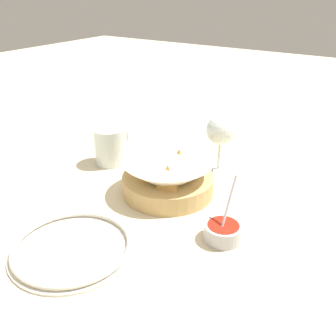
{
  "coord_description": "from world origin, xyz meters",
  "views": [
    {
      "loc": [
        -0.67,
        -0.45,
        0.45
      ],
      "look_at": [
        -0.03,
        -0.03,
        0.06
      ],
      "focal_mm": 40.0,
      "sensor_mm": 36.0,
      "label": 1
    }
  ],
  "objects_px": {
    "food_basket": "(168,178)",
    "sauce_cup": "(223,231)",
    "beer_mug": "(111,147)",
    "side_plate": "(73,248)",
    "wine_glass": "(221,132)"
  },
  "relations": [
    {
      "from": "beer_mug",
      "to": "side_plate",
      "type": "distance_m",
      "value": 0.38
    },
    {
      "from": "wine_glass",
      "to": "beer_mug",
      "type": "bearing_deg",
      "value": 115.86
    },
    {
      "from": "wine_glass",
      "to": "food_basket",
      "type": "bearing_deg",
      "value": 166.01
    },
    {
      "from": "sauce_cup",
      "to": "beer_mug",
      "type": "bearing_deg",
      "value": 70.62
    },
    {
      "from": "food_basket",
      "to": "side_plate",
      "type": "relative_size",
      "value": 0.93
    },
    {
      "from": "beer_mug",
      "to": "side_plate",
      "type": "xyz_separation_m",
      "value": [
        -0.33,
        -0.19,
        -0.04
      ]
    },
    {
      "from": "side_plate",
      "to": "wine_glass",
      "type": "bearing_deg",
      "value": -9.02
    },
    {
      "from": "wine_glass",
      "to": "beer_mug",
      "type": "relative_size",
      "value": 1.19
    },
    {
      "from": "food_basket",
      "to": "sauce_cup",
      "type": "xyz_separation_m",
      "value": [
        -0.09,
        -0.19,
        -0.02
      ]
    },
    {
      "from": "wine_glass",
      "to": "sauce_cup",
      "type": "bearing_deg",
      "value": -152.05
    },
    {
      "from": "wine_glass",
      "to": "side_plate",
      "type": "xyz_separation_m",
      "value": [
        -0.45,
        0.07,
        -0.1
      ]
    },
    {
      "from": "food_basket",
      "to": "side_plate",
      "type": "distance_m",
      "value": 0.28
    },
    {
      "from": "sauce_cup",
      "to": "beer_mug",
      "type": "height_order",
      "value": "sauce_cup"
    },
    {
      "from": "beer_mug",
      "to": "sauce_cup",
      "type": "bearing_deg",
      "value": -109.38
    },
    {
      "from": "wine_glass",
      "to": "beer_mug",
      "type": "height_order",
      "value": "wine_glass"
    }
  ]
}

